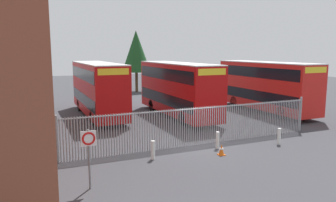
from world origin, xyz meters
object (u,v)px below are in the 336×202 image
Objects in this scene: double_decker_bus_near_gate at (265,85)px; bollard_near_right at (279,136)px; traffic_cone_by_gate at (221,150)px; speed_limit_sign_post at (89,145)px; double_decker_bus_behind_fence_left at (98,87)px; bollard_center_front at (218,140)px; double_decker_bus_behind_fence_right at (177,87)px; bollard_near_left at (153,150)px.

bollard_near_right is (-6.21, -8.67, -1.95)m from double_decker_bus_near_gate.
traffic_cone_by_gate is 7.35m from speed_limit_sign_post.
bollard_center_front is (4.15, -11.86, -1.95)m from double_decker_bus_behind_fence_left.
speed_limit_sign_post is at bearing -128.50° from double_decker_bus_behind_fence_right.
double_decker_bus_near_gate is 14.60m from double_decker_bus_behind_fence_left.
double_decker_bus_behind_fence_left is at bearing 121.90° from bollard_near_right.
double_decker_bus_behind_fence_right is at bearing 77.50° from traffic_cone_by_gate.
bollard_near_right is 0.40× the size of speed_limit_sign_post.
double_decker_bus_behind_fence_left is 14.98m from bollard_near_right.
bollard_center_front is at bearing 3.89° from bollard_near_left.
bollard_near_left and bollard_center_front have the same top height.
speed_limit_sign_post is (-3.32, -14.45, -0.65)m from double_decker_bus_behind_fence_left.
speed_limit_sign_post reaches higher than bollard_near_left.
speed_limit_sign_post is (-11.17, -1.84, 1.30)m from bollard_near_right.
traffic_cone_by_gate is at bearing -138.97° from double_decker_bus_near_gate.
double_decker_bus_behind_fence_left and double_decker_bus_behind_fence_right have the same top height.
double_decker_bus_near_gate is 11.38× the size of bollard_near_left.
bollard_center_front is at bearing 19.14° from speed_limit_sign_post.
bollard_center_front and bollard_near_right have the same top height.
bollard_center_front is 8.02m from speed_limit_sign_post.
double_decker_bus_behind_fence_left reaches higher than bollard_center_front.
double_decker_bus_behind_fence_left is 12.28m from bollard_near_left.
double_decker_bus_near_gate is at bearing -15.65° from double_decker_bus_behind_fence_left.
double_decker_bus_near_gate reaches higher than speed_limit_sign_post.
double_decker_bus_near_gate is 20.32m from speed_limit_sign_post.
double_decker_bus_near_gate reaches higher than bollard_near_right.
bollard_near_right is (7.85, -12.61, -1.95)m from double_decker_bus_behind_fence_left.
double_decker_bus_near_gate is at bearing 41.03° from traffic_cone_by_gate.
double_decker_bus_behind_fence_left is 14.84m from speed_limit_sign_post.
double_decker_bus_near_gate is 4.50× the size of speed_limit_sign_post.
double_decker_bus_behind_fence_right is 10.64m from traffic_cone_by_gate.
bollard_near_right is 11.40m from speed_limit_sign_post.
double_decker_bus_behind_fence_left is 18.32× the size of traffic_cone_by_gate.
double_decker_bus_behind_fence_left reaches higher than speed_limit_sign_post.
double_decker_bus_behind_fence_right is 14.95m from speed_limit_sign_post.
double_decker_bus_behind_fence_left is 12.71m from bollard_center_front.
bollard_near_left is at bearing -149.41° from double_decker_bus_near_gate.
bollard_near_right is at bearing -79.22° from double_decker_bus_behind_fence_right.
double_decker_bus_near_gate is 13.87m from traffic_cone_by_gate.
bollard_center_front is at bearing 168.46° from bollard_near_right.
double_decker_bus_behind_fence_left is 11.38× the size of bollard_near_right.
double_decker_bus_behind_fence_left is (-14.06, 3.94, 0.00)m from double_decker_bus_near_gate.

